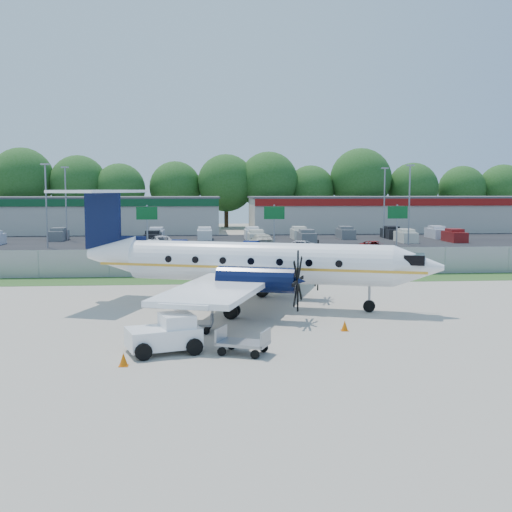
{
  "coord_description": "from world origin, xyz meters",
  "views": [
    {
      "loc": [
        -3.22,
        -32.74,
        6.39
      ],
      "look_at": [
        0.0,
        6.0,
        2.3
      ],
      "focal_mm": 45.0,
      "sensor_mm": 36.0,
      "label": 1
    }
  ],
  "objects": [
    {
      "name": "cone_nose",
      "position": [
        3.13,
        -4.74,
        0.22
      ],
      "size": [
        0.33,
        0.33,
        0.47
      ],
      "color": "#D76006",
      "rests_on": "ground"
    },
    {
      "name": "parking_lot",
      "position": [
        0.0,
        40.0,
        0.01
      ],
      "size": [
        170.0,
        32.0,
        0.02
      ],
      "primitive_type": "cube",
      "color": "black",
      "rests_on": "ground"
    },
    {
      "name": "perimeter_fence",
      "position": [
        0.0,
        14.0,
        1.0
      ],
      "size": [
        120.0,
        0.06,
        1.99
      ],
      "color": "gray",
      "rests_on": "ground"
    },
    {
      "name": "light_pole_nw",
      "position": [
        -20.0,
        38.0,
        5.23
      ],
      "size": [
        0.9,
        0.35,
        9.09
      ],
      "color": "gray",
      "rests_on": "ground"
    },
    {
      "name": "parked_car_b",
      "position": [
        -5.51,
        29.35,
        0.0
      ],
      "size": [
        1.99,
        4.58,
        1.47
      ],
      "primitive_type": "imported",
      "rotation": [
        0.0,
        0.0,
        -0.1
      ],
      "color": "navy",
      "rests_on": "ground"
    },
    {
      "name": "parked_car_e",
      "position": [
        13.45,
        28.55,
        0.0
      ],
      "size": [
        2.19,
        4.65,
        1.28
      ],
      "primitive_type": "imported",
      "rotation": [
        0.0,
        0.0,
        0.01
      ],
      "color": "maroon",
      "rests_on": "ground"
    },
    {
      "name": "sign_right",
      "position": [
        14.0,
        22.91,
        3.61
      ],
      "size": [
        1.8,
        0.26,
        5.0
      ],
      "color": "gray",
      "rests_on": "ground"
    },
    {
      "name": "sign_left",
      "position": [
        -8.0,
        22.91,
        3.61
      ],
      "size": [
        1.8,
        0.26,
        5.0
      ],
      "color": "gray",
      "rests_on": "ground"
    },
    {
      "name": "road_car_mid",
      "position": [
        0.35,
        19.74,
        0.0
      ],
      "size": [
        5.9,
        2.89,
        1.65
      ],
      "primitive_type": "imported",
      "rotation": [
        0.0,
        0.0,
        -1.47
      ],
      "color": "#595B5E",
      "rests_on": "ground"
    },
    {
      "name": "building_west",
      "position": [
        -24.0,
        61.98,
        2.63
      ],
      "size": [
        46.4,
        12.4,
        5.24
      ],
      "color": "#BDB6AA",
      "rests_on": "ground"
    },
    {
      "name": "parked_car_c",
      "position": [
        1.37,
        29.24,
        0.0
      ],
      "size": [
        2.55,
        4.24,
        1.32
      ],
      "primitive_type": "imported",
      "rotation": [
        0.0,
        0.0,
        -0.31
      ],
      "color": "navy",
      "rests_on": "ground"
    },
    {
      "name": "light_pole_se",
      "position": [
        20.0,
        48.0,
        5.23
      ],
      "size": [
        0.9,
        0.35,
        9.09
      ],
      "color": "gray",
      "rests_on": "ground"
    },
    {
      "name": "pushback_tug",
      "position": [
        -4.67,
        -7.92,
        0.71
      ],
      "size": [
        3.13,
        2.68,
        1.49
      ],
      "color": "white",
      "rests_on": "ground"
    },
    {
      "name": "light_pole_ne",
      "position": [
        20.0,
        38.0,
        5.23
      ],
      "size": [
        0.9,
        0.35,
        9.09
      ],
      "color": "gray",
      "rests_on": "ground"
    },
    {
      "name": "cone_starboard_wing",
      "position": [
        -1.68,
        9.38,
        0.25
      ],
      "size": [
        0.37,
        0.37,
        0.53
      ],
      "color": "#D76006",
      "rests_on": "ground"
    },
    {
      "name": "access_road",
      "position": [
        0.0,
        19.0,
        0.01
      ],
      "size": [
        170.0,
        8.0,
        0.02
      ],
      "primitive_type": "cube",
      "color": "black",
      "rests_on": "ground"
    },
    {
      "name": "grass_verge",
      "position": [
        0.0,
        12.0,
        0.01
      ],
      "size": [
        170.0,
        4.0,
        0.02
      ],
      "primitive_type": "cube",
      "color": "#2D561E",
      "rests_on": "ground"
    },
    {
      "name": "baggage_cart_far",
      "position": [
        -1.71,
        -8.46,
        0.47
      ],
      "size": [
        2.23,
        1.83,
        1.01
      ],
      "color": "gray",
      "rests_on": "ground"
    },
    {
      "name": "cone_port_wing",
      "position": [
        -6.12,
        -9.78,
        0.23
      ],
      "size": [
        0.34,
        0.34,
        0.49
      ],
      "color": "#D76006",
      "rests_on": "ground"
    },
    {
      "name": "tree_line",
      "position": [
        0.0,
        74.0,
        0.0
      ],
      "size": [
        112.0,
        6.0,
        14.0
      ],
      "primitive_type": null,
      "color": "#1D4C16",
      "rests_on": "ground"
    },
    {
      "name": "far_parking_rows",
      "position": [
        0.0,
        45.0,
        0.0
      ],
      "size": [
        56.0,
        10.0,
        1.6
      ],
      "primitive_type": null,
      "color": "gray",
      "rests_on": "ground"
    },
    {
      "name": "light_pole_sw",
      "position": [
        -20.0,
        48.0,
        5.23
      ],
      "size": [
        0.9,
        0.35,
        9.09
      ],
      "color": "gray",
      "rests_on": "ground"
    },
    {
      "name": "parked_car_d",
      "position": [
        6.08,
        28.51,
        0.0
      ],
      "size": [
        4.1,
        5.45,
        1.38
      ],
      "primitive_type": "imported",
      "rotation": [
        0.0,
        0.0,
        -0.42
      ],
      "color": "silver",
      "rests_on": "ground"
    },
    {
      "name": "building_east",
      "position": [
        26.0,
        61.98,
        2.63
      ],
      "size": [
        44.4,
        12.4,
        5.24
      ],
      "color": "#BDB6AA",
      "rests_on": "ground"
    },
    {
      "name": "parked_car_f",
      "position": [
        -7.66,
        35.02,
        0.0
      ],
      "size": [
        3.72,
        5.88,
        1.51
      ],
      "primitive_type": "imported",
      "rotation": [
        0.0,
        0.0,
        3.38
      ],
      "color": "silver",
      "rests_on": "ground"
    },
    {
      "name": "aircraft",
      "position": [
        -0.66,
        1.51,
        2.44
      ],
      "size": [
        20.61,
        20.09,
        6.32
      ],
      "color": "white",
      "rests_on": "ground"
    },
    {
      "name": "baggage_cart_near",
      "position": [
        -3.69,
        -4.45,
        0.43
      ],
      "size": [
        1.86,
        1.22,
        0.93
      ],
      "color": "gray",
      "rests_on": "ground"
    },
    {
      "name": "ground",
      "position": [
        0.0,
        0.0,
        0.0
      ],
      "size": [
        170.0,
        170.0,
        0.0
      ],
      "primitive_type": "plane",
      "color": "#B1A695",
      "rests_on": "ground"
    },
    {
      "name": "parked_car_g",
      "position": [
        2.96,
        34.44,
        0.0
      ],
      "size": [
        2.64,
        5.79,
        1.64
      ],
      "primitive_type": "imported",
      "rotation": [
        0.0,
        0.0,
        3.2
      ],
      "color": "beige",
      "rests_on": "ground"
    },
    {
      "name": "sign_mid",
      "position": [
        3.0,
        22.91,
        3.61
      ],
      "size": [
        1.8,
        0.26,
        5.0
      ],
      "color": "gray",
      "rests_on": "ground"
    },
    {
      "name": "parked_car_a",
      "position": [
        -11.57,
        28.45,
        0.0
      ],
      "size": [
        3.74,
        5.45,
        1.72
      ],
      "primitive_type": "imported",
      "rotation": [
        0.0,
        0.0,
        0.37
      ],
      "color": "silver",
      "rests_on": "ground"
    }
  ]
}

